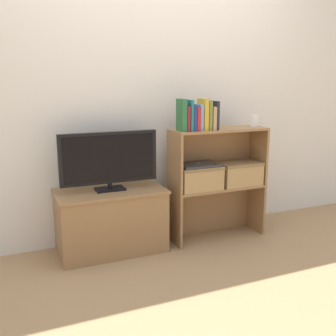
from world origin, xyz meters
The scene contains 20 objects.
ground_plane centered at (0.00, 0.00, 0.00)m, with size 16.00×16.00×0.00m, color #A37F56.
wall_back centered at (0.00, 0.46, 1.20)m, with size 10.00×0.05×2.40m.
tv_stand centered at (-0.45, 0.21, 0.25)m, with size 0.83×0.45×0.49m.
tv centered at (-0.45, 0.21, 0.73)m, with size 0.75×0.14×0.45m.
bookshelf_lower_tier centered at (0.45, 0.19, 0.28)m, with size 0.81×0.28×0.45m.
bookshelf_upper_tier centered at (0.45, 0.19, 0.75)m, with size 0.81×0.28×0.48m.
book_forest centered at (0.10, 0.10, 1.05)m, with size 0.04×0.12×0.24m.
book_maroon centered at (0.13, 0.10, 1.03)m, with size 0.02×0.13×0.19m.
book_teal centered at (0.16, 0.10, 1.05)m, with size 0.02×0.13×0.24m.
book_navy centered at (0.18, 0.10, 1.03)m, with size 0.02×0.14×0.20m.
book_crimson centered at (0.21, 0.10, 1.02)m, with size 0.03×0.15×0.18m.
book_skyblue centered at (0.24, 0.10, 1.03)m, with size 0.02×0.13×0.20m.
book_mustard centered at (0.28, 0.10, 1.05)m, with size 0.03×0.14×0.24m.
book_olive centered at (0.32, 0.10, 1.05)m, with size 0.03×0.14×0.23m.
book_tan centered at (0.35, 0.10, 1.02)m, with size 0.03×0.15×0.18m.
book_charcoal centered at (0.38, 0.10, 1.04)m, with size 0.02×0.15×0.22m.
baby_monitor centered at (0.79, 0.14, 0.98)m, with size 0.05×0.04×0.13m.
storage_basket_left centered at (0.26, 0.12, 0.55)m, with size 0.36×0.24×0.19m.
storage_basket_right centered at (0.64, 0.12, 0.55)m, with size 0.36×0.24×0.19m.
laptop centered at (0.26, 0.12, 0.65)m, with size 0.32×0.23×0.02m.
Camera 1 is at (-1.18, -2.62, 1.31)m, focal length 42.00 mm.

